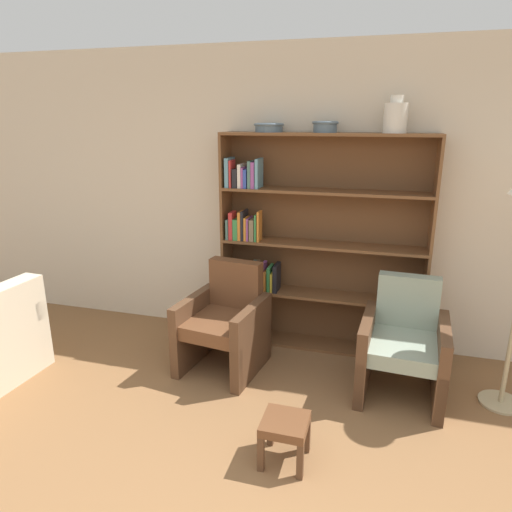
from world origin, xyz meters
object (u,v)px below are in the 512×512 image
at_px(armchair_cushioned, 403,345).
at_px(bookshelf, 305,247).
at_px(armchair_leather, 225,323).
at_px(footstool, 285,429).
at_px(vase_tall, 396,117).
at_px(bowl_terracotta, 325,126).
at_px(bowl_brass, 269,127).

bearing_deg(armchair_cushioned, bookshelf, -30.58).
relative_size(bookshelf, armchair_leather, 2.19).
relative_size(armchair_cushioned, footstool, 2.98).
xyz_separation_m(bookshelf, footstool, (0.19, -1.64, -0.73)).
xyz_separation_m(vase_tall, armchair_leather, (-1.28, -0.59, -1.71)).
relative_size(bowl_terracotta, footstool, 0.74).
bearing_deg(armchair_leather, bookshelf, -125.28).
xyz_separation_m(bowl_brass, vase_tall, (1.05, 0.00, 0.08)).
xyz_separation_m(bowl_brass, bowl_terracotta, (0.49, 0.00, 0.01)).
xyz_separation_m(bowl_terracotta, vase_tall, (0.56, -0.00, 0.07)).
relative_size(vase_tall, armchair_cushioned, 0.32).
xyz_separation_m(armchair_leather, footstool, (0.76, -1.02, -0.17)).
bearing_deg(footstool, bowl_terracotta, 91.50).
distance_m(bookshelf, bowl_terracotta, 1.08).
bearing_deg(footstool, bowl_brass, 108.25).
xyz_separation_m(bowl_terracotta, footstool, (0.04, -1.61, -1.81)).
bearing_deg(bowl_terracotta, footstool, -88.50).
height_order(bookshelf, footstool, bookshelf).
height_order(bowl_brass, bowl_terracotta, bowl_terracotta).
bearing_deg(armchair_leather, footstool, 134.44).
xyz_separation_m(armchair_cushioned, footstool, (-0.72, -1.02, -0.17)).
distance_m(bookshelf, bowl_brass, 1.12).
bearing_deg(bowl_brass, armchair_cushioned, -25.31).
xyz_separation_m(bowl_terracotta, armchair_cushioned, (0.76, -0.59, -1.64)).
height_order(bowl_brass, armchair_cushioned, bowl_brass).
distance_m(bookshelf, armchair_cushioned, 1.23).
relative_size(bowl_terracotta, armchair_leather, 0.25).
bearing_deg(vase_tall, footstool, -107.84).
height_order(vase_tall, footstool, vase_tall).
bearing_deg(vase_tall, armchair_cushioned, -71.33).
bearing_deg(armchair_leather, bowl_terracotta, -132.73).
relative_size(bookshelf, vase_tall, 6.81).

